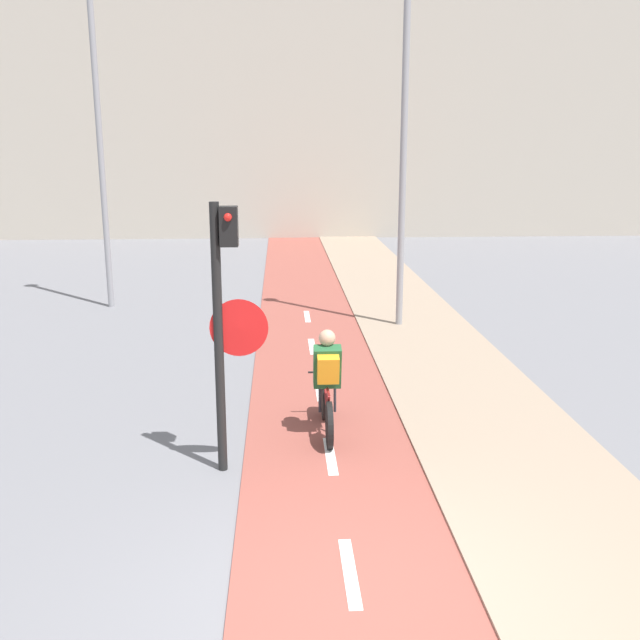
{
  "coord_description": "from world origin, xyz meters",
  "views": [
    {
      "loc": [
        -0.59,
        -5.18,
        3.75
      ],
      "look_at": [
        0.0,
        5.3,
        1.2
      ],
      "focal_mm": 40.0,
      "sensor_mm": 36.0,
      "label": 1
    }
  ],
  "objects_px": {
    "traffic_light_pole": "(225,309)",
    "street_lamp_far": "(97,94)",
    "cyclist_near": "(327,385)",
    "street_lamp_sidewalk": "(405,91)"
  },
  "relations": [
    {
      "from": "traffic_light_pole",
      "to": "cyclist_near",
      "type": "height_order",
      "value": "traffic_light_pole"
    },
    {
      "from": "street_lamp_far",
      "to": "street_lamp_sidewalk",
      "type": "xyz_separation_m",
      "value": [
        6.63,
        -2.31,
        -0.08
      ]
    },
    {
      "from": "traffic_light_pole",
      "to": "street_lamp_far",
      "type": "height_order",
      "value": "street_lamp_far"
    },
    {
      "from": "traffic_light_pole",
      "to": "street_lamp_far",
      "type": "bearing_deg",
      "value": 110.72
    },
    {
      "from": "street_lamp_sidewalk",
      "to": "cyclist_near",
      "type": "distance_m",
      "value": 7.41
    },
    {
      "from": "traffic_light_pole",
      "to": "street_lamp_sidewalk",
      "type": "distance_m",
      "value": 8.07
    },
    {
      "from": "street_lamp_far",
      "to": "cyclist_near",
      "type": "xyz_separation_m",
      "value": [
        4.69,
        -8.15,
        -4.21
      ]
    },
    {
      "from": "cyclist_near",
      "to": "street_lamp_sidewalk",
      "type": "bearing_deg",
      "value": 71.68
    },
    {
      "from": "street_lamp_sidewalk",
      "to": "cyclist_near",
      "type": "xyz_separation_m",
      "value": [
        -1.93,
        -5.84,
        -4.13
      ]
    },
    {
      "from": "street_lamp_far",
      "to": "cyclist_near",
      "type": "relative_size",
      "value": 5.06
    }
  ]
}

